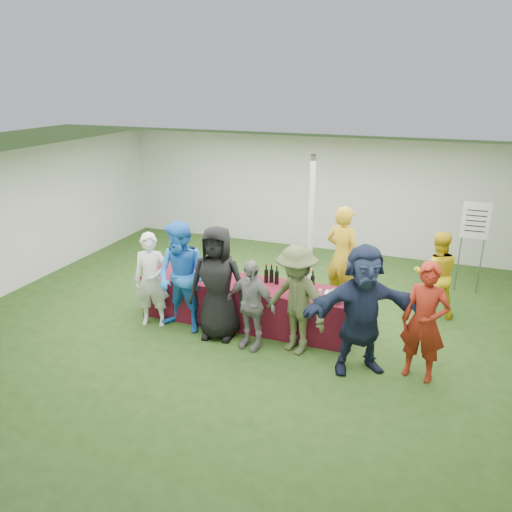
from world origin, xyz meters
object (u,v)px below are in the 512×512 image
at_px(customer_3, 251,304).
at_px(customer_6, 425,322).
at_px(customer_0, 151,280).
at_px(customer_4, 296,300).
at_px(dump_bucket, 336,297).
at_px(customer_5, 362,310).
at_px(serving_table, 245,303).
at_px(staff_pourer, 343,256).
at_px(wine_list_sign, 475,228).
at_px(customer_2, 218,283).
at_px(customer_1, 182,278).
at_px(staff_back, 436,274).

bearing_deg(customer_3, customer_6, 12.68).
height_order(customer_0, customer_4, customer_4).
distance_m(dump_bucket, customer_5, 0.73).
bearing_deg(customer_4, serving_table, 175.39).
relative_size(serving_table, staff_pourer, 1.91).
distance_m(wine_list_sign, customer_2, 5.09).
bearing_deg(serving_table, customer_1, -146.63).
bearing_deg(serving_table, customer_3, -61.67).
height_order(customer_1, customer_2, same).
height_order(dump_bucket, customer_4, customer_4).
height_order(staff_back, customer_3, staff_back).
relative_size(serving_table, dump_bucket, 15.73).
height_order(serving_table, wine_list_sign, wine_list_sign).
distance_m(staff_pourer, customer_6, 2.52).
height_order(dump_bucket, customer_0, customer_0).
xyz_separation_m(serving_table, customer_5, (2.07, -0.76, 0.57)).
bearing_deg(customer_4, customer_0, -155.82).
bearing_deg(staff_back, customer_4, 35.34).
distance_m(customer_1, customer_5, 2.94).
bearing_deg(customer_1, serving_table, 43.61).
bearing_deg(customer_2, wine_list_sign, 34.12).
bearing_deg(customer_0, staff_pourer, 17.03).
relative_size(dump_bucket, customer_2, 0.12).
xyz_separation_m(staff_pourer, customer_0, (-2.81, -1.93, -0.13)).
bearing_deg(customer_0, customer_6, -18.28).
bearing_deg(customer_0, customer_5, -20.25).
xyz_separation_m(staff_pourer, customer_2, (-1.60, -1.91, -0.01)).
relative_size(customer_4, customer_6, 1.00).
height_order(serving_table, customer_0, customer_0).
bearing_deg(serving_table, staff_pourer, 44.49).
relative_size(customer_0, customer_6, 0.95).
relative_size(wine_list_sign, customer_5, 0.95).
distance_m(dump_bucket, customer_6, 1.38).
xyz_separation_m(serving_table, customer_2, (-0.23, -0.57, 0.56)).
relative_size(customer_3, customer_4, 0.85).
bearing_deg(customer_6, staff_pourer, 139.40).
xyz_separation_m(wine_list_sign, customer_6, (-0.67, -3.45, -0.46)).
height_order(staff_pourer, customer_2, staff_pourer).
bearing_deg(staff_pourer, customer_6, 150.40).
relative_size(staff_back, customer_3, 1.07).
bearing_deg(customer_6, customer_2, -169.67).
xyz_separation_m(staff_pourer, staff_back, (1.62, 0.12, -0.17)).
bearing_deg(customer_1, staff_back, 38.11).
bearing_deg(staff_back, customer_1, 16.27).
height_order(customer_5, customer_6, customer_5).
relative_size(wine_list_sign, customer_1, 0.97).
distance_m(serving_table, staff_pourer, 2.00).
distance_m(staff_pourer, customer_2, 2.49).
relative_size(dump_bucket, customer_3, 0.16).
bearing_deg(staff_back, customer_2, 20.74).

